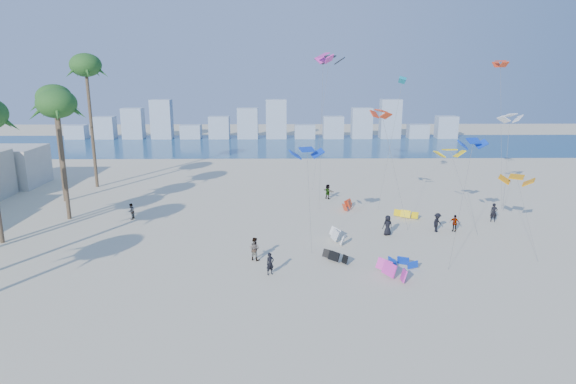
{
  "coord_description": "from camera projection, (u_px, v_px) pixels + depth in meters",
  "views": [
    {
      "loc": [
        2.41,
        -25.26,
        14.91
      ],
      "look_at": [
        3.0,
        16.0,
        4.5
      ],
      "focal_mm": 30.69,
      "sensor_mm": 36.0,
      "label": 1
    }
  ],
  "objects": [
    {
      "name": "grounded_kites",
      "position": [
        366.0,
        239.0,
        42.81
      ],
      "size": [
        11.15,
        21.41,
        1.02
      ],
      "color": "black",
      "rests_on": "ground"
    },
    {
      "name": "flying_kites",
      "position": [
        401.0,
        98.0,
        50.08
      ],
      "size": [
        26.03,
        28.78,
        17.02
      ],
      "color": "#0B36C3",
      "rests_on": "ground"
    },
    {
      "name": "ocean",
      "position": [
        269.0,
        145.0,
        97.9
      ],
      "size": [
        220.0,
        220.0,
        0.0
      ],
      "primitive_type": "plane",
      "color": "navy",
      "rests_on": "ground"
    },
    {
      "name": "distant_skyline",
      "position": [
        264.0,
        124.0,
        106.83
      ],
      "size": [
        85.0,
        3.0,
        8.4
      ],
      "color": "#9EADBF",
      "rests_on": "ground"
    },
    {
      "name": "ground",
      "position": [
        240.0,
        337.0,
        28.1
      ],
      "size": [
        220.0,
        220.0,
        0.0
      ],
      "primitive_type": "plane",
      "color": "beige",
      "rests_on": "ground"
    },
    {
      "name": "kitesurfer_near",
      "position": [
        270.0,
        264.0,
        36.4
      ],
      "size": [
        0.74,
        0.66,
        1.7
      ],
      "primitive_type": "imported",
      "rotation": [
        0.0,
        0.0,
        0.52
      ],
      "color": "black",
      "rests_on": "ground"
    },
    {
      "name": "kitesurfers_far",
      "position": [
        363.0,
        212.0,
        49.49
      ],
      "size": [
        37.13,
        14.22,
        1.89
      ],
      "color": "black",
      "rests_on": "ground"
    },
    {
      "name": "kitesurfer_mid",
      "position": [
        254.0,
        249.0,
        39.17
      ],
      "size": [
        1.14,
        1.06,
        1.88
      ],
      "primitive_type": "imported",
      "rotation": [
        0.0,
        0.0,
        2.64
      ],
      "color": "gray",
      "rests_on": "ground"
    }
  ]
}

